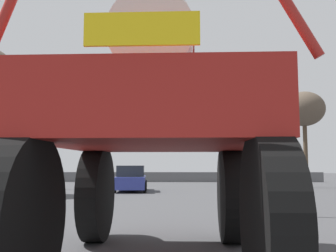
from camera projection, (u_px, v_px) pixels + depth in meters
The scene contains 7 objects.
ground_plane at pixel (153, 200), 17.40m from camera, with size 120.00×120.00×0.00m, color #424244.
oversize_sprayer at pixel (157, 130), 6.14m from camera, with size 3.82×5.60×4.55m.
sedan_ahead at pixel (131, 179), 23.08m from camera, with size 2.10×4.21×1.52m.
traffic_signal_near_right at pixel (284, 134), 12.11m from camera, with size 0.24×0.54×3.42m.
streetlight_far_left at pixel (33, 122), 25.77m from camera, with size 1.99×0.24×7.86m.
bare_tree_right at pixel (304, 110), 27.19m from camera, with size 2.86×2.86×6.69m.
roadside_barrier at pixel (165, 177), 35.99m from camera, with size 29.08×0.24×0.90m, color #59595B.
Camera 1 is at (1.07, 0.37, 1.53)m, focal length 41.47 mm.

